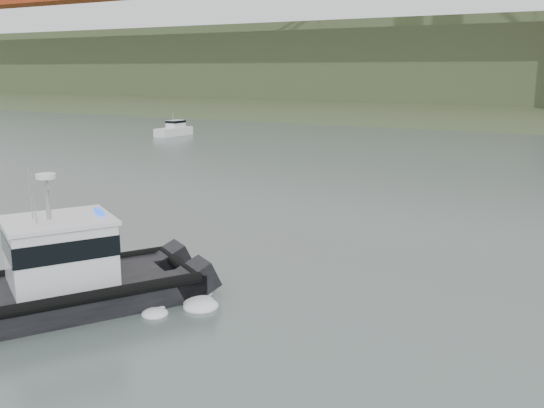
{
  "coord_description": "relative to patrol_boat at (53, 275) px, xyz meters",
  "views": [
    {
      "loc": [
        13.81,
        -13.31,
        8.1
      ],
      "look_at": [
        1.48,
        9.27,
        2.4
      ],
      "focal_mm": 40.0,
      "sensor_mm": 36.0,
      "label": 1
    }
  ],
  "objects": [
    {
      "name": "motorboat",
      "position": [
        -31.63,
        47.75,
        -0.48
      ],
      "size": [
        2.1,
        5.57,
        3.01
      ],
      "rotation": [
        0.0,
        0.0,
        -0.05
      ],
      "color": "white",
      "rests_on": "ground"
    },
    {
      "name": "headlands",
      "position": [
        2.21,
        125.14,
        5.81
      ],
      "size": [
        500.0,
        105.36,
        27.12
      ],
      "color": "#374B2B",
      "rests_on": "ground"
    },
    {
      "name": "patrol_boat",
      "position": [
        0.0,
        0.0,
        0.0
      ],
      "size": [
        8.45,
        10.58,
        4.93
      ],
      "rotation": [
        0.0,
        0.0,
        -0.55
      ],
      "color": "black",
      "rests_on": "ground"
    },
    {
      "name": "ground",
      "position": [
        2.21,
        -0.36,
        -1.23
      ],
      "size": [
        400.0,
        400.0,
        0.0
      ],
      "primitive_type": "plane",
      "color": "#47554F",
      "rests_on": "ground"
    }
  ]
}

